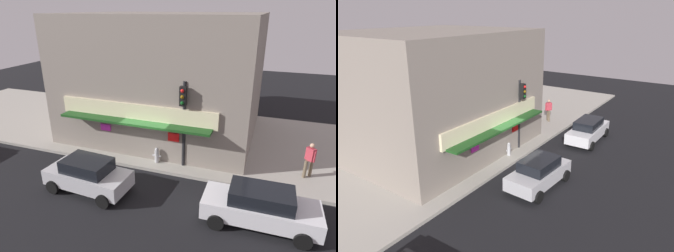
% 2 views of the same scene
% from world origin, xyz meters
% --- Properties ---
extents(ground_plane, '(59.73, 59.73, 0.00)m').
position_xyz_m(ground_plane, '(0.00, 0.00, 0.00)').
color(ground_plane, black).
extents(sidewalk, '(39.82, 10.23, 0.17)m').
position_xyz_m(sidewalk, '(0.00, 5.12, 0.09)').
color(sidewalk, '#A39E93').
rests_on(sidewalk, ground_plane).
extents(corner_building, '(11.60, 10.14, 7.49)m').
position_xyz_m(corner_building, '(-0.71, 5.58, 3.91)').
color(corner_building, gray).
rests_on(corner_building, sidewalk).
extents(traffic_light, '(0.32, 0.58, 4.52)m').
position_xyz_m(traffic_light, '(1.95, 0.85, 3.08)').
color(traffic_light, black).
rests_on(traffic_light, sidewalk).
extents(fire_hydrant, '(0.47, 0.23, 0.86)m').
position_xyz_m(fire_hydrant, '(0.51, 0.78, 0.59)').
color(fire_hydrant, '#B2B2B7').
rests_on(fire_hydrant, sidewalk).
extents(trash_can, '(0.59, 0.59, 0.86)m').
position_xyz_m(trash_can, '(3.79, 2.30, 0.60)').
color(trash_can, '#2D2D2D').
rests_on(trash_can, sidewalk).
extents(pedestrian, '(0.50, 0.49, 1.80)m').
position_xyz_m(pedestrian, '(8.03, 1.92, 1.17)').
color(pedestrian, brown).
rests_on(pedestrian, sidewalk).
extents(potted_plant_by_doorway, '(0.51, 0.51, 0.78)m').
position_xyz_m(potted_plant_by_doorway, '(-1.97, 1.55, 0.58)').
color(potted_plant_by_doorway, '#59595B').
rests_on(potted_plant_by_doorway, sidewalk).
extents(potted_plant_by_window, '(0.65, 0.65, 0.91)m').
position_xyz_m(potted_plant_by_window, '(-4.67, 1.91, 0.67)').
color(potted_plant_by_window, '#59595B').
rests_on(potted_plant_by_window, sidewalk).
extents(parked_car_silver, '(4.00, 2.15, 1.59)m').
position_xyz_m(parked_car_silver, '(-1.56, -2.50, 0.81)').
color(parked_car_silver, '#B7B7BC').
rests_on(parked_car_silver, ground_plane).
extents(parked_car_white, '(4.43, 1.97, 1.60)m').
position_xyz_m(parked_car_white, '(6.03, -2.25, 0.82)').
color(parked_car_white, silver).
rests_on(parked_car_white, ground_plane).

